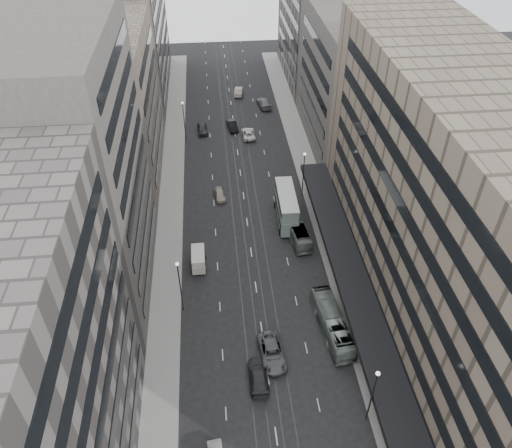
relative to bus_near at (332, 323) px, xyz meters
name	(u,v)px	position (x,y,z in m)	size (l,w,h in m)	color
ground	(269,385)	(-8.50, -6.73, -1.49)	(220.00, 220.00, 0.00)	black
sidewalk_right	(313,186)	(3.50, 30.77, -1.42)	(4.00, 125.00, 0.15)	gray
sidewalk_left	(172,194)	(-20.50, 30.77, -1.42)	(4.00, 125.00, 0.15)	gray
department_store	(459,224)	(12.95, 1.27, 13.46)	(19.20, 60.00, 30.00)	#766A56
building_right_mid	(354,83)	(13.00, 45.27, 10.51)	(15.00, 28.00, 24.00)	#49443F
building_right_far	(322,19)	(13.00, 75.27, 12.51)	(15.00, 32.00, 28.00)	#68625E
building_left_a	(8,390)	(-30.00, -14.73, 13.51)	(15.00, 28.00, 30.00)	#68625E
building_left_b	(69,174)	(-30.00, 12.27, 15.51)	(15.00, 26.00, 34.00)	#49443F
building_left_c	(107,106)	(-30.00, 39.27, 11.01)	(15.00, 28.00, 25.00)	#766B5C
building_left_d	(126,30)	(-30.00, 72.27, 12.51)	(15.00, 38.00, 28.00)	#68625E
lamp_right_near	(373,391)	(1.20, -11.73, 3.71)	(0.44, 0.44, 8.32)	#262628
lamp_right_far	(304,170)	(1.20, 28.27, 3.71)	(0.44, 0.44, 8.32)	#262628
lamp_left_near	(179,281)	(-18.20, 5.27, 3.71)	(0.44, 0.44, 8.32)	#262628
lamp_left_far	(184,117)	(-18.20, 48.27, 3.71)	(0.44, 0.44, 8.32)	#262628
bus_near	(332,323)	(0.00, 0.00, 0.00)	(2.50, 10.70, 2.98)	gray
bus_far	(296,228)	(-1.43, 18.41, -0.11)	(2.31, 9.88, 2.75)	gray
double_decker	(286,206)	(-2.43, 22.05, 1.27)	(3.06, 9.42, 5.12)	slate
panel_van	(198,259)	(-16.10, 13.07, -0.07)	(2.05, 4.09, 2.57)	beige
sedan_2	(272,352)	(-7.75, -3.03, -0.65)	(2.78, 6.03, 1.67)	#535355
sedan_3	(258,376)	(-9.66, -6.00, -0.72)	(2.17, 5.35, 1.55)	#262629
sedan_4	(220,194)	(-12.46, 29.06, -0.80)	(1.63, 4.05, 1.38)	#A09384
sedan_5	(232,126)	(-8.89, 52.35, -0.70)	(1.67, 4.78, 1.57)	black
sedan_6	(248,134)	(-5.95, 48.91, -0.77)	(2.38, 5.16, 1.44)	silver
sedan_7	(264,103)	(-1.47, 61.78, -0.65)	(2.35, 5.78, 1.68)	slate
sedan_8	(202,129)	(-14.94, 51.66, -0.69)	(1.90, 4.72, 1.61)	#29292C
sedan_9	(239,91)	(-6.49, 68.28, -0.69)	(1.71, 4.89, 1.61)	#A69789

